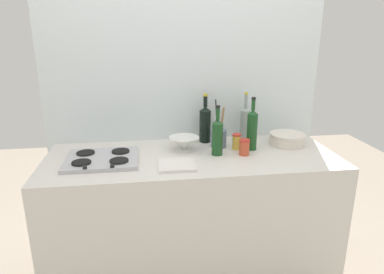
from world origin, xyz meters
TOP-DOWN VIEW (x-y plane):
  - counter_block at (0.00, 0.00)m, footprint 1.80×0.70m
  - backsplash_panel at (0.00, 0.38)m, footprint 1.90×0.06m
  - stovetop_hob at (-0.54, -0.02)m, footprint 0.42×0.36m
  - plate_stack at (0.67, 0.12)m, footprint 0.24×0.24m
  - wine_bottle_leftmost at (0.40, 0.06)m, footprint 0.07×0.07m
  - wine_bottle_mid_left at (0.41, 0.26)m, footprint 0.07×0.07m
  - wine_bottle_mid_right at (0.13, 0.26)m, footprint 0.08×0.08m
  - wine_bottle_rightmost at (0.16, -0.01)m, footprint 0.07×0.07m
  - mixing_bowl at (-0.04, 0.10)m, footprint 0.19×0.19m
  - utensil_crock at (0.20, 0.14)m, footprint 0.10×0.10m
  - condiment_jar_front at (0.32, -0.03)m, footprint 0.07×0.07m
  - condiment_jar_rear at (0.30, 0.08)m, footprint 0.06×0.06m
  - cutting_board at (-0.11, -0.17)m, footprint 0.21×0.20m

SIDE VIEW (x-z plane):
  - counter_block at x=0.00m, z-range 0.00..0.90m
  - cutting_board at x=-0.11m, z-range 0.90..0.92m
  - stovetop_hob at x=-0.54m, z-range 0.89..0.93m
  - plate_stack at x=0.67m, z-range 0.90..0.98m
  - mixing_bowl at x=-0.04m, z-range 0.90..0.99m
  - condiment_jar_front at x=0.32m, z-range 0.90..1.00m
  - condiment_jar_rear at x=0.30m, z-range 0.90..1.00m
  - utensil_crock at x=0.20m, z-range 0.80..1.12m
  - wine_bottle_rightmost at x=0.16m, z-range 0.86..1.18m
  - wine_bottle_mid_left at x=0.41m, z-range 0.86..1.20m
  - wine_bottle_mid_right at x=0.13m, z-range 0.86..1.20m
  - wine_bottle_leftmost at x=0.40m, z-range 0.87..1.21m
  - backsplash_panel at x=0.00m, z-range 0.00..2.23m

